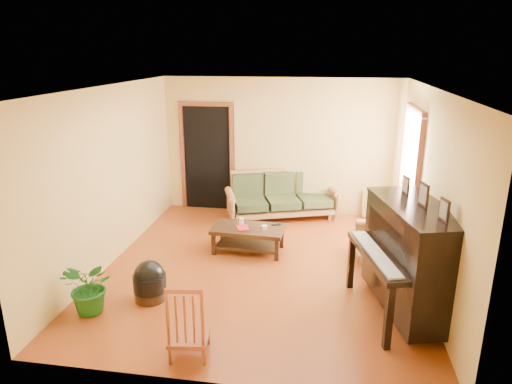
% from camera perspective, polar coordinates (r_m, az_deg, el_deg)
% --- Properties ---
extents(floor, '(5.00, 5.00, 0.00)m').
position_cam_1_polar(floor, '(6.84, 0.66, -9.38)').
color(floor, '#6A290D').
rests_on(floor, ground).
extents(doorway, '(1.08, 0.16, 2.05)m').
position_cam_1_polar(doorway, '(9.07, -6.11, 4.19)').
color(doorway, black).
rests_on(doorway, floor).
extents(window, '(0.12, 1.36, 1.46)m').
position_cam_1_polar(window, '(7.62, 18.93, 4.49)').
color(window, white).
rests_on(window, right_wall).
extents(sofa, '(2.22, 1.49, 0.88)m').
position_cam_1_polar(sofa, '(8.63, 3.30, -0.47)').
color(sofa, '#916035').
rests_on(sofa, floor).
extents(coffee_table, '(1.15, 0.67, 0.41)m').
position_cam_1_polar(coffee_table, '(7.27, -0.96, -5.91)').
color(coffee_table, black).
rests_on(coffee_table, floor).
extents(armchair, '(0.78, 0.81, 0.76)m').
position_cam_1_polar(armchair, '(7.17, 14.93, -5.37)').
color(armchair, '#916035').
rests_on(armchair, floor).
extents(piano, '(1.28, 1.74, 1.38)m').
position_cam_1_polar(piano, '(5.75, 18.89, -8.14)').
color(piano, black).
rests_on(piano, floor).
extents(footstool, '(0.53, 0.53, 0.40)m').
position_cam_1_polar(footstool, '(6.10, -13.12, -11.28)').
color(footstool, black).
rests_on(footstool, floor).
extents(red_chair, '(0.46, 0.49, 0.86)m').
position_cam_1_polar(red_chair, '(4.92, -8.46, -15.33)').
color(red_chair, maroon).
rests_on(red_chair, floor).
extents(leaning_frame, '(0.42, 0.15, 0.54)m').
position_cam_1_polar(leaning_frame, '(8.95, 14.41, -1.47)').
color(leaning_frame, '#B98E3D').
rests_on(leaning_frame, floor).
extents(ceramic_crock, '(0.21, 0.21, 0.22)m').
position_cam_1_polar(ceramic_crock, '(8.92, 14.71, -2.65)').
color(ceramic_crock, '#304690').
rests_on(ceramic_crock, floor).
extents(potted_plant, '(0.78, 0.73, 0.69)m').
position_cam_1_polar(potted_plant, '(5.95, -19.98, -11.10)').
color(potted_plant, '#1A5D1B').
rests_on(potted_plant, floor).
extents(book, '(0.26, 0.29, 0.02)m').
position_cam_1_polar(book, '(7.11, -2.38, -4.61)').
color(book, maroon).
rests_on(book, coffee_table).
extents(candle, '(0.09, 0.09, 0.12)m').
position_cam_1_polar(candle, '(7.27, -1.82, -3.70)').
color(candle, silver).
rests_on(candle, coffee_table).
extents(glass_jar, '(0.11, 0.11, 0.06)m').
position_cam_1_polar(glass_jar, '(7.10, 1.06, -4.44)').
color(glass_jar, white).
rests_on(glass_jar, coffee_table).
extents(remote, '(0.17, 0.09, 0.02)m').
position_cam_1_polar(remote, '(7.28, 2.55, -4.09)').
color(remote, black).
rests_on(remote, coffee_table).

